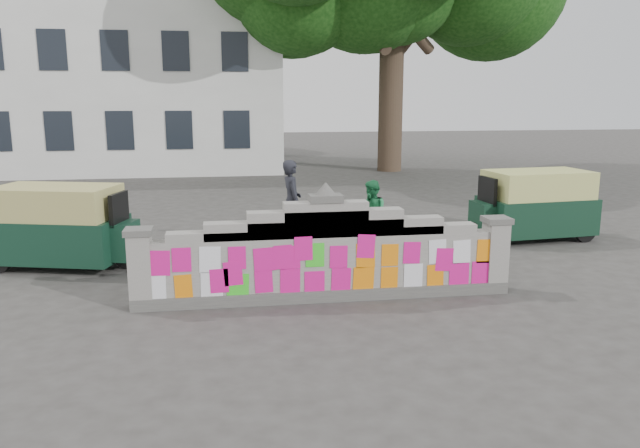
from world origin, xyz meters
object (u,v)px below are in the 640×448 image
object	(u,v)px
rickshaw_left	(61,225)
cyclist_rider	(292,212)
pedestrian	(371,215)
cyclist_bike	(292,229)
rickshaw_right	(534,204)

from	to	relation	value
rickshaw_left	cyclist_rider	bearing A→B (deg)	21.49
cyclist_rider	pedestrian	bearing A→B (deg)	-98.58
rickshaw_left	cyclist_bike	bearing A→B (deg)	21.49
cyclist_rider	rickshaw_right	distance (m)	5.88
rickshaw_right	rickshaw_left	bearing A→B (deg)	-1.02
cyclist_bike	rickshaw_right	size ratio (longest dim) A/B	0.66
cyclist_rider	pedestrian	size ratio (longest dim) A/B	1.15
cyclist_rider	rickshaw_left	size ratio (longest dim) A/B	0.59
cyclist_bike	cyclist_rider	world-z (taller)	cyclist_rider
rickshaw_right	pedestrian	bearing A→B (deg)	-0.77
rickshaw_left	rickshaw_right	distance (m)	10.61
cyclist_rider	cyclist_bike	bearing A→B (deg)	-99.12
cyclist_bike	rickshaw_right	world-z (taller)	rickshaw_right
pedestrian	cyclist_bike	bearing A→B (deg)	-92.20
rickshaw_left	rickshaw_right	world-z (taller)	rickshaw_right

